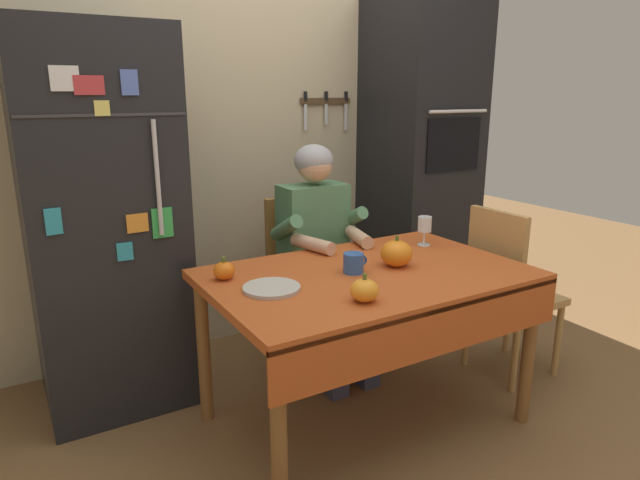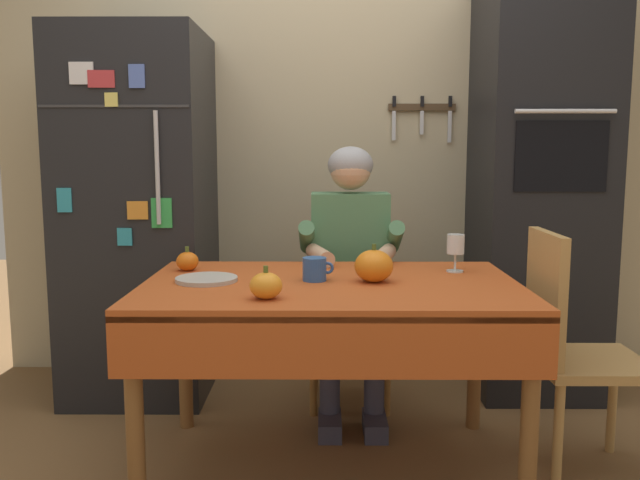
% 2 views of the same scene
% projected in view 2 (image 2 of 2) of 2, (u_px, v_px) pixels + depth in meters
% --- Properties ---
extents(back_wall_assembly, '(3.70, 0.13, 2.60)m').
position_uv_depth(back_wall_assembly, '(338.00, 137.00, 3.64)').
color(back_wall_assembly, '#BCAD89').
rests_on(back_wall_assembly, ground).
extents(refrigerator, '(0.68, 0.71, 1.80)m').
position_uv_depth(refrigerator, '(140.00, 216.00, 3.32)').
color(refrigerator, black).
rests_on(refrigerator, ground).
extents(wall_oven, '(0.60, 0.64, 2.10)m').
position_uv_depth(wall_oven, '(538.00, 186.00, 3.32)').
color(wall_oven, black).
rests_on(wall_oven, ground).
extents(dining_table, '(1.40, 0.90, 0.74)m').
position_uv_depth(dining_table, '(331.00, 305.00, 2.47)').
color(dining_table, brown).
rests_on(dining_table, ground).
extents(chair_behind_person, '(0.40, 0.40, 0.93)m').
position_uv_depth(chair_behind_person, '(349.00, 296.00, 3.27)').
color(chair_behind_person, '#9E6B33').
rests_on(chair_behind_person, ground).
extents(seated_person, '(0.47, 0.55, 1.25)m').
position_uv_depth(seated_person, '(350.00, 257.00, 3.06)').
color(seated_person, '#38384C').
rests_on(seated_person, ground).
extents(chair_right_side, '(0.40, 0.40, 0.93)m').
position_uv_depth(chair_right_side, '(570.00, 342.00, 2.49)').
color(chair_right_side, tan).
rests_on(chair_right_side, ground).
extents(coffee_mug, '(0.12, 0.09, 0.09)m').
position_uv_depth(coffee_mug, '(315.00, 269.00, 2.49)').
color(coffee_mug, '#2D569E').
rests_on(coffee_mug, dining_table).
extents(wine_glass, '(0.07, 0.07, 0.15)m').
position_uv_depth(wine_glass, '(456.00, 246.00, 2.67)').
color(wine_glass, white).
rests_on(wine_glass, dining_table).
extents(pumpkin_large, '(0.11, 0.11, 0.11)m').
position_uv_depth(pumpkin_large, '(266.00, 286.00, 2.19)').
color(pumpkin_large, orange).
rests_on(pumpkin_large, dining_table).
extents(pumpkin_medium, '(0.14, 0.14, 0.14)m').
position_uv_depth(pumpkin_medium, '(374.00, 266.00, 2.47)').
color(pumpkin_medium, orange).
rests_on(pumpkin_medium, dining_table).
extents(pumpkin_small, '(0.09, 0.09, 0.10)m').
position_uv_depth(pumpkin_small, '(187.00, 261.00, 2.70)').
color(pumpkin_small, orange).
rests_on(pumpkin_small, dining_table).
extents(serving_tray, '(0.23, 0.23, 0.02)m').
position_uv_depth(serving_tray, '(207.00, 279.00, 2.49)').
color(serving_tray, '#B7B2A8').
rests_on(serving_tray, dining_table).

